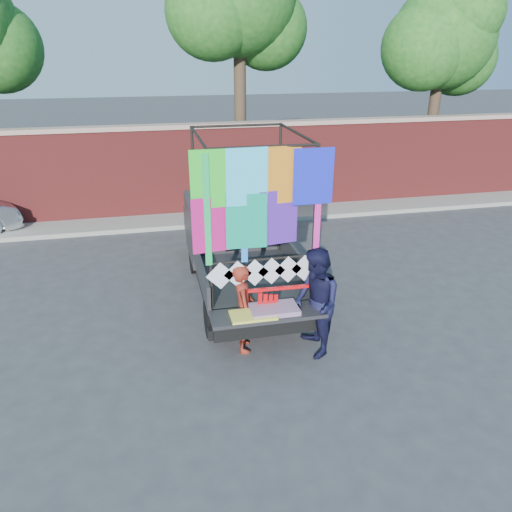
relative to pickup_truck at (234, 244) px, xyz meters
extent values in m
plane|color=#38383A|center=(0.28, -2.27, -0.83)|extent=(90.00, 90.00, 0.00)
cube|color=maroon|center=(0.28, 4.73, 0.42)|extent=(30.00, 0.35, 2.50)
cube|color=tan|center=(0.28, 4.73, 1.72)|extent=(30.00, 0.45, 0.12)
cube|color=gray|center=(0.28, 4.03, -0.77)|extent=(30.00, 1.20, 0.12)
cylinder|color=#38281C|center=(1.28, 5.93, 1.90)|extent=(0.36, 0.36, 5.46)
sphere|color=#195618|center=(2.18, 6.33, 4.24)|extent=(2.40, 2.40, 2.40)
sphere|color=#195618|center=(0.48, 5.63, 4.63)|extent=(2.60, 2.60, 2.60)
cylinder|color=#38281C|center=(7.78, 5.93, 1.44)|extent=(0.36, 0.36, 4.55)
sphere|color=#195618|center=(7.78, 5.93, 4.04)|extent=(3.20, 3.20, 3.20)
sphere|color=#195618|center=(8.68, 6.33, 3.39)|extent=(2.40, 2.40, 2.40)
sphere|color=#195618|center=(6.98, 5.63, 3.72)|extent=(2.60, 2.60, 2.60)
sphere|color=#195618|center=(8.08, 5.33, 4.69)|extent=(2.20, 2.20, 2.20)
cylinder|color=black|center=(-0.77, 0.59, -0.51)|extent=(0.22, 0.65, 0.65)
cylinder|color=black|center=(-0.77, -2.08, -0.51)|extent=(0.22, 0.65, 0.65)
cylinder|color=black|center=(0.77, 0.59, -0.51)|extent=(0.22, 0.65, 0.65)
cylinder|color=black|center=(0.77, -2.08, -0.51)|extent=(0.22, 0.65, 0.65)
cube|color=black|center=(0.00, -0.79, -0.34)|extent=(1.68, 4.15, 0.30)
cube|color=black|center=(0.00, -1.53, -0.06)|extent=(1.78, 2.27, 0.10)
cube|color=black|center=(-0.87, -1.53, 0.15)|extent=(0.06, 2.27, 0.44)
cube|color=black|center=(0.87, -1.53, 0.15)|extent=(0.06, 2.27, 0.44)
cube|color=black|center=(0.00, -0.42, 0.15)|extent=(1.78, 0.06, 0.44)
cube|color=black|center=(0.00, 0.54, 0.20)|extent=(1.78, 1.58, 1.23)
cube|color=#8C9EAD|center=(0.00, 0.09, 0.60)|extent=(1.58, 0.06, 0.54)
cube|color=#8C9EAD|center=(0.00, 1.28, 0.40)|extent=(1.58, 0.10, 0.69)
cube|color=black|center=(0.00, 1.62, -0.04)|extent=(1.73, 0.89, 0.54)
cube|color=black|center=(0.00, -2.92, -0.04)|extent=(1.78, 0.54, 0.06)
cube|color=black|center=(0.00, -2.69, -0.42)|extent=(1.83, 0.15, 0.18)
cylinder|color=black|center=(-0.81, -2.57, 1.22)|extent=(0.05, 0.05, 2.47)
cylinder|color=black|center=(-0.81, -0.50, 1.22)|extent=(0.05, 0.05, 2.47)
cylinder|color=black|center=(0.81, -2.57, 1.22)|extent=(0.05, 0.05, 2.47)
cylinder|color=black|center=(0.81, -0.50, 1.22)|extent=(0.05, 0.05, 2.47)
cylinder|color=black|center=(0.00, -2.57, 2.45)|extent=(1.68, 0.04, 0.04)
cylinder|color=black|center=(0.00, -0.50, 2.45)|extent=(1.68, 0.04, 0.04)
cylinder|color=black|center=(-0.81, -1.53, 2.45)|extent=(0.04, 2.12, 0.04)
cylinder|color=black|center=(0.81, -1.53, 2.45)|extent=(0.04, 2.12, 0.04)
cylinder|color=black|center=(0.00, -2.57, 0.73)|extent=(1.68, 0.04, 0.04)
cube|color=#25D128|center=(-0.74, -2.59, 2.01)|extent=(0.61, 0.01, 0.84)
cube|color=#35CAFF|center=(-0.25, -2.63, 2.01)|extent=(0.61, 0.01, 0.84)
cube|color=orange|center=(0.25, -2.59, 2.01)|extent=(0.61, 0.01, 0.84)
cube|color=#1822DF|center=(0.74, -2.63, 2.01)|extent=(0.61, 0.01, 0.84)
cube|color=#C61670|center=(-0.74, -2.59, 1.37)|extent=(0.61, 0.01, 0.84)
cube|color=#0B9A71|center=(-0.25, -2.63, 1.37)|extent=(0.61, 0.01, 0.84)
cube|color=#5020A4|center=(0.25, -2.59, 1.37)|extent=(0.61, 0.01, 0.84)
cube|color=green|center=(-0.84, -2.61, 1.57)|extent=(0.10, 0.01, 1.68)
cube|color=#DD2496|center=(0.84, -2.61, 1.57)|extent=(0.10, 0.01, 1.68)
cube|color=#1C7DFC|center=(-0.30, -2.61, 1.57)|extent=(0.10, 0.01, 1.68)
cube|color=white|center=(-0.67, -2.60, 0.53)|extent=(0.45, 0.01, 0.45)
cube|color=white|center=(-0.40, -2.60, 0.53)|extent=(0.45, 0.01, 0.45)
cube|color=white|center=(-0.13, -2.60, 0.53)|extent=(0.45, 0.01, 0.45)
cube|color=white|center=(0.14, -2.60, 0.53)|extent=(0.45, 0.01, 0.45)
cube|color=white|center=(0.40, -2.60, 0.53)|extent=(0.45, 0.01, 0.45)
cube|color=white|center=(0.67, -2.60, 0.53)|extent=(0.45, 0.01, 0.45)
cube|color=#FD383B|center=(0.10, -2.92, 0.03)|extent=(0.74, 0.44, 0.08)
cube|color=#DED946|center=(-0.25, -2.99, 0.01)|extent=(0.69, 0.39, 0.04)
imported|color=maroon|center=(-0.31, -2.57, -0.09)|extent=(0.40, 0.57, 1.50)
imported|color=black|center=(0.77, -2.93, 0.06)|extent=(0.68, 0.87, 1.78)
cube|color=red|center=(0.23, -2.75, 0.29)|extent=(1.01, 0.08, 0.04)
cube|color=red|center=(-0.09, -2.77, -0.03)|extent=(0.06, 0.02, 0.58)
cube|color=red|center=(-0.01, -2.77, -0.05)|extent=(0.06, 0.02, 0.58)
cube|color=red|center=(0.08, -2.77, -0.07)|extent=(0.06, 0.02, 0.58)
cube|color=red|center=(0.16, -2.77, -0.09)|extent=(0.06, 0.02, 0.58)
camera|label=1|loc=(-1.62, -9.44, 3.77)|focal=35.00mm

